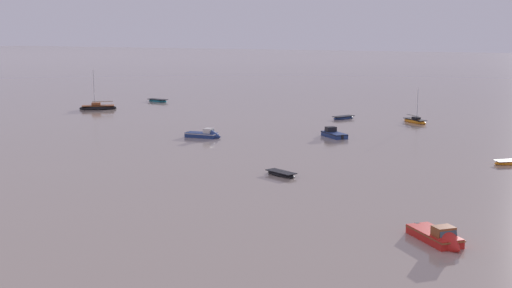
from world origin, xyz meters
TOP-DOWN VIEW (x-y plane):
  - rowboat_moored_1 at (50.60, 40.92)m, footprint 3.90×3.50m
  - motorboat_moored_0 at (26.96, 49.59)m, footprint 4.94×4.60m
  - motorboat_moored_1 at (49.22, 10.60)m, footprint 4.87×4.81m
  - rowboat_moored_4 at (22.52, 67.05)m, footprint 3.13×4.29m
  - sailboat_moored_1 at (33.85, 67.95)m, footprint 4.84×4.31m
  - rowboat_moored_5 at (30.92, 24.74)m, footprint 3.85×2.57m
  - sailboat_moored_2 at (-21.24, 59.08)m, footprint 6.49×5.72m
  - motorboat_moored_3 at (12.50, 41.11)m, footprint 5.13×2.21m
  - rowboat_moored_6 at (-19.04, 74.37)m, footprint 4.81×2.19m

SIDE VIEW (x-z plane):
  - rowboat_moored_5 at x=30.92m, z-range -0.13..0.44m
  - rowboat_moored_1 at x=50.60m, z-range -0.14..0.48m
  - rowboat_moored_4 at x=22.52m, z-range -0.15..0.50m
  - rowboat_moored_6 at x=-19.04m, z-range -0.17..0.57m
  - sailboat_moored_1 at x=33.85m, z-range -2.54..3.03m
  - motorboat_moored_3 at x=12.50m, z-range -0.66..1.23m
  - motorboat_moored_0 at x=26.96m, z-range -0.67..1.24m
  - motorboat_moored_1 at x=49.22m, z-range -0.67..1.26m
  - sailboat_moored_2 at x=-21.24m, z-range -3.39..4.04m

